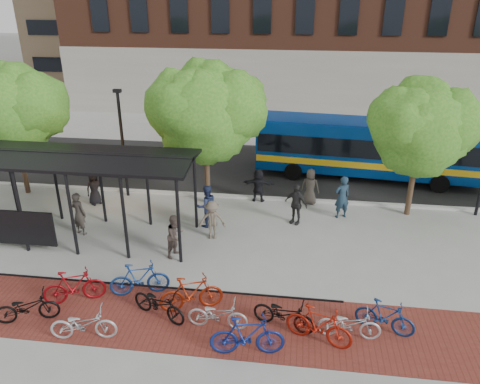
# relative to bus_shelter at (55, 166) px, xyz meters

# --- Properties ---
(ground) EXTENTS (160.00, 160.00, 0.00)m
(ground) POSITION_rel_bus_shelter_xyz_m (8.13, 0.48, -3.00)
(ground) COLOR #9E9E99
(ground) RESTS_ON ground
(asphalt_street) EXTENTS (160.00, 8.00, 0.01)m
(asphalt_street) POSITION_rel_bus_shelter_xyz_m (8.13, 8.48, -2.99)
(asphalt_street) COLOR black
(asphalt_street) RESTS_ON ground
(curb) EXTENTS (160.00, 0.25, 0.12)m
(curb) POSITION_rel_bus_shelter_xyz_m (8.13, 4.48, -2.94)
(curb) COLOR #B7B7B2
(curb) RESTS_ON ground
(brick_strip) EXTENTS (24.00, 3.00, 0.01)m
(brick_strip) POSITION_rel_bus_shelter_xyz_m (6.13, -4.52, -3.00)
(brick_strip) COLOR maroon
(brick_strip) RESTS_ON ground
(bike_rack_rail) EXTENTS (12.00, 0.05, 0.95)m
(bike_rack_rail) POSITION_rel_bus_shelter_xyz_m (4.83, -3.62, -3.00)
(bike_rack_rail) COLOR black
(bike_rack_rail) RESTS_ON ground
(bus_shelter) EXTENTS (10.60, 3.07, 3.60)m
(bus_shelter) POSITION_rel_bus_shelter_xyz_m (0.00, 0.00, 0.00)
(bus_shelter) COLOR black
(bus_shelter) RESTS_ON ground
(tree_a) EXTENTS (4.90, 4.00, 6.18)m
(tree_a) POSITION_rel_bus_shelter_xyz_m (-3.77, 3.83, 1.24)
(tree_a) COLOR #382619
(tree_a) RESTS_ON ground
(tree_b) EXTENTS (5.15, 4.20, 6.47)m
(tree_b) POSITION_rel_bus_shelter_xyz_m (5.23, 3.83, 1.46)
(tree_b) COLOR #382619
(tree_b) RESTS_ON ground
(tree_c) EXTENTS (4.66, 3.80, 5.92)m
(tree_c) POSITION_rel_bus_shelter_xyz_m (14.22, 3.83, 1.06)
(tree_c) COLOR #382619
(tree_c) RESTS_ON ground
(lamp_post_left) EXTENTS (0.35, 0.20, 5.12)m
(lamp_post_left) POSITION_rel_bus_shelter_xyz_m (1.13, 4.08, -0.25)
(lamp_post_left) COLOR black
(lamp_post_left) RESTS_ON ground
(bus) EXTENTS (11.39, 3.54, 3.03)m
(bus) POSITION_rel_bus_shelter_xyz_m (12.67, 7.98, -1.26)
(bus) COLOR navy
(bus) RESTS_ON ground
(bike_0) EXTENTS (1.97, 1.23, 0.98)m
(bike_0) POSITION_rel_bus_shelter_xyz_m (1.39, -5.20, -2.51)
(bike_0) COLOR black
(bike_0) RESTS_ON ground
(bike_1) EXTENTS (1.99, 1.24, 1.16)m
(bike_1) POSITION_rel_bus_shelter_xyz_m (2.38, -4.12, -2.42)
(bike_1) COLOR maroon
(bike_1) RESTS_ON ground
(bike_2) EXTENTS (1.98, 0.96, 1.00)m
(bike_2) POSITION_rel_bus_shelter_xyz_m (3.40, -5.70, -2.50)
(bike_2) COLOR #AAABAD
(bike_2) RESTS_ON ground
(bike_3) EXTENTS (2.01, 1.12, 1.16)m
(bike_3) POSITION_rel_bus_shelter_xyz_m (4.30, -3.45, -2.42)
(bike_3) COLOR navy
(bike_3) RESTS_ON ground
(bike_4) EXTENTS (2.04, 1.40, 1.02)m
(bike_4) POSITION_rel_bus_shelter_xyz_m (5.27, -4.52, -2.49)
(bike_4) COLOR black
(bike_4) RESTS_ON ground
(bike_5) EXTENTS (2.06, 1.21, 1.20)m
(bike_5) POSITION_rel_bus_shelter_xyz_m (6.16, -4.01, -2.40)
(bike_5) COLOR maroon
(bike_5) RESTS_ON ground
(bike_6) EXTENTS (1.81, 0.67, 0.94)m
(bike_6) POSITION_rel_bus_shelter_xyz_m (7.11, -4.74, -2.53)
(bike_6) COLOR #A5A5A7
(bike_6) RESTS_ON ground
(bike_7) EXTENTS (2.12, 0.86, 1.24)m
(bike_7) POSITION_rel_bus_shelter_xyz_m (8.10, -5.71, -2.38)
(bike_7) COLOR navy
(bike_7) RESTS_ON ground
(bike_8) EXTENTS (2.02, 1.18, 1.00)m
(bike_8) POSITION_rel_bus_shelter_xyz_m (9.05, -4.49, -2.50)
(bike_8) COLOR black
(bike_8) RESTS_ON ground
(bike_9) EXTENTS (2.03, 1.17, 1.18)m
(bike_9) POSITION_rel_bus_shelter_xyz_m (10.04, -4.98, -2.41)
(bike_9) COLOR maroon
(bike_9) RESTS_ON ground
(bike_10) EXTENTS (1.82, 0.66, 0.95)m
(bike_10) POSITION_rel_bus_shelter_xyz_m (10.91, -4.66, -2.52)
(bike_10) COLOR #B5B5B8
(bike_10) RESTS_ON ground
(bike_11) EXTENTS (1.80, 1.04, 1.04)m
(bike_11) POSITION_rel_bus_shelter_xyz_m (11.96, -4.26, -2.48)
(bike_11) COLOR navy
(bike_11) RESTS_ON ground
(pedestrian_0) EXTENTS (0.89, 0.92, 1.60)m
(pedestrian_0) POSITION_rel_bus_shelter_xyz_m (-0.00, 2.97, -2.20)
(pedestrian_0) COLOR black
(pedestrian_0) RESTS_ON ground
(pedestrian_1) EXTENTS (0.77, 0.64, 1.82)m
(pedestrian_1) POSITION_rel_bus_shelter_xyz_m (0.58, 0.16, -2.09)
(pedestrian_1) COLOR #37312C
(pedestrian_1) RESTS_ON ground
(pedestrian_2) EXTENTS (1.12, 1.06, 1.84)m
(pedestrian_2) POSITION_rel_bus_shelter_xyz_m (5.55, 1.51, -2.08)
(pedestrian_2) COLOR #212B4F
(pedestrian_2) RESTS_ON ground
(pedestrian_3) EXTENTS (1.11, 0.71, 1.63)m
(pedestrian_3) POSITION_rel_bus_shelter_xyz_m (5.97, 0.50, -2.18)
(pedestrian_3) COLOR brown
(pedestrian_3) RESTS_ON ground
(pedestrian_4) EXTENTS (1.12, 0.86, 1.77)m
(pedestrian_4) POSITION_rel_bus_shelter_xyz_m (9.21, 2.27, -2.11)
(pedestrian_4) COLOR #242424
(pedestrian_4) RESTS_ON ground
(pedestrian_5) EXTENTS (1.50, 0.53, 1.59)m
(pedestrian_5) POSITION_rel_bus_shelter_xyz_m (7.44, 4.28, -2.20)
(pedestrian_5) COLOR black
(pedestrian_5) RESTS_ON ground
(pedestrian_6) EXTENTS (0.91, 0.66, 1.70)m
(pedestrian_6) POSITION_rel_bus_shelter_xyz_m (9.83, 4.28, -2.15)
(pedestrian_6) COLOR #38332D
(pedestrian_6) RESTS_ON ground
(pedestrian_7) EXTENTS (0.83, 0.71, 1.92)m
(pedestrian_7) POSITION_rel_bus_shelter_xyz_m (11.17, 3.08, -2.04)
(pedestrian_7) COLOR #1B2F40
(pedestrian_7) RESTS_ON ground
(pedestrian_8) EXTENTS (0.91, 1.00, 1.67)m
(pedestrian_8) POSITION_rel_bus_shelter_xyz_m (4.87, -0.96, -2.17)
(pedestrian_8) COLOR brown
(pedestrian_8) RESTS_ON ground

